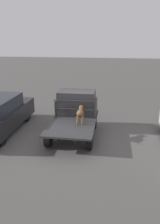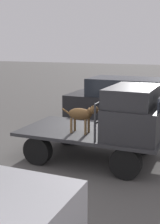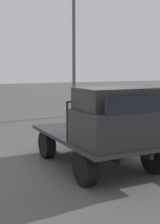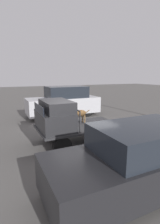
# 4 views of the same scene
# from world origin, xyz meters

# --- Properties ---
(ground_plane) EXTENTS (80.00, 80.00, 0.00)m
(ground_plane) POSITION_xyz_m (0.00, 0.00, 0.00)
(ground_plane) COLOR #514F4C
(flatbed_truck) EXTENTS (3.49, 2.01, 0.75)m
(flatbed_truck) POSITION_xyz_m (0.00, 0.00, 0.55)
(flatbed_truck) COLOR black
(flatbed_truck) RESTS_ON ground
(truck_cab) EXTENTS (1.22, 1.89, 1.14)m
(truck_cab) POSITION_xyz_m (1.06, 0.00, 1.29)
(truck_cab) COLOR #28282B
(truck_cab) RESTS_ON flatbed_truck
(truck_headboard) EXTENTS (0.04, 1.89, 0.85)m
(truck_headboard) POSITION_xyz_m (0.40, 0.00, 1.31)
(truck_headboard) COLOR #2D2D30
(truck_headboard) RESTS_ON flatbed_truck
(dog) EXTENTS (0.98, 0.28, 0.73)m
(dog) POSITION_xyz_m (-0.12, -0.33, 1.21)
(dog) COLOR brown
(dog) RESTS_ON flatbed_truck
(parked_sedan) EXTENTS (4.53, 1.80, 1.70)m
(parked_sedan) POSITION_xyz_m (0.07, 3.57, 0.85)
(parked_sedan) COLOR black
(parked_sedan) RESTS_ON ground
(parked_pickup_far) EXTENTS (4.98, 1.96, 2.10)m
(parked_pickup_far) POSITION_xyz_m (-1.12, -4.96, 1.02)
(parked_pickup_far) COLOR black
(parked_pickup_far) RESTS_ON ground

